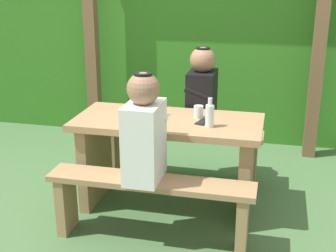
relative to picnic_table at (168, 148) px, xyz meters
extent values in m
plane|color=#466C3E|center=(0.00, 0.00, -0.49)|extent=(12.00, 12.00, 0.00)
cube|color=#30711F|center=(0.00, 1.95, 0.57)|extent=(6.40, 0.71, 2.14)
cube|color=brown|center=(-1.14, 1.35, 0.57)|extent=(0.12, 0.12, 2.14)
cube|color=brown|center=(1.14, 1.35, 0.57)|extent=(0.12, 0.12, 2.14)
cube|color=#9E7A51|center=(0.00, 0.00, 0.21)|extent=(1.40, 0.64, 0.05)
cube|color=#9E7A51|center=(-0.60, 0.00, -0.16)|extent=(0.08, 0.54, 0.67)
cube|color=#9E7A51|center=(0.60, 0.00, -0.16)|extent=(0.08, 0.54, 0.67)
cube|color=#9E7A51|center=(0.00, -0.52, -0.05)|extent=(1.40, 0.24, 0.04)
cube|color=#9E7A51|center=(-0.62, -0.52, -0.28)|extent=(0.07, 0.22, 0.43)
cube|color=#9E7A51|center=(0.62, -0.52, -0.28)|extent=(0.07, 0.22, 0.43)
cube|color=#9E7A51|center=(0.00, 0.52, -0.05)|extent=(1.40, 0.24, 0.04)
cube|color=#9E7A51|center=(-0.62, 0.52, -0.28)|extent=(0.07, 0.22, 0.43)
cube|color=#9E7A51|center=(0.62, 0.52, -0.28)|extent=(0.07, 0.22, 0.43)
cube|color=white|center=(-0.04, -0.52, 0.23)|extent=(0.22, 0.34, 0.52)
sphere|color=#936B4C|center=(-0.04, -0.52, 0.59)|extent=(0.21, 0.21, 0.21)
cylinder|color=black|center=(-0.04, -0.52, 0.68)|extent=(0.12, 0.12, 0.02)
cylinder|color=white|center=(-0.04, -0.38, 0.34)|extent=(0.25, 0.07, 0.15)
cube|color=black|center=(0.17, 0.52, 0.23)|extent=(0.22, 0.34, 0.52)
sphere|color=#936B4C|center=(0.17, 0.52, 0.59)|extent=(0.21, 0.21, 0.21)
cylinder|color=black|center=(0.17, 0.52, 0.68)|extent=(0.12, 0.12, 0.02)
cylinder|color=black|center=(0.17, 0.38, 0.34)|extent=(0.25, 0.07, 0.15)
cylinder|color=silver|center=(0.22, 0.08, 0.28)|extent=(0.07, 0.07, 0.10)
cylinder|color=silver|center=(0.33, -0.11, 0.31)|extent=(0.06, 0.06, 0.16)
cylinder|color=silver|center=(0.33, -0.11, 0.42)|extent=(0.03, 0.03, 0.05)
cylinder|color=silver|center=(-0.14, 0.04, 0.32)|extent=(0.06, 0.06, 0.17)
cylinder|color=silver|center=(-0.14, 0.04, 0.44)|extent=(0.03, 0.03, 0.07)
cube|color=black|center=(0.27, -0.02, 0.24)|extent=(0.11, 0.15, 0.01)
camera|label=1|loc=(0.76, -3.24, 1.31)|focal=50.11mm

